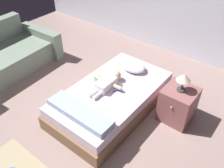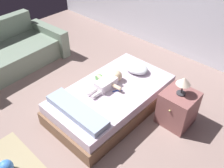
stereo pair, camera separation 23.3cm
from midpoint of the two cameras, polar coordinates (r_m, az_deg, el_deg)
ground_plane at (r=3.60m, az=-8.31°, el=-12.06°), size 8.00×8.00×0.00m
bed at (r=3.83m, az=-1.75°, el=-3.57°), size 1.13×2.04×0.39m
pillow at (r=4.08m, az=3.50°, el=4.17°), size 0.44×0.32×0.14m
baby at (r=3.72m, az=-2.71°, el=0.39°), size 0.50×0.68×0.17m
toothbrush at (r=3.66m, az=-0.33°, el=-1.54°), size 0.10×0.14×0.02m
couch at (r=5.19m, az=-26.19°, el=5.60°), size 1.27×2.10×0.83m
nightstand at (r=3.71m, az=13.72°, el=-4.78°), size 0.47×0.50×0.55m
lamp at (r=3.41m, az=14.93°, el=1.24°), size 0.20×0.20×0.28m
blanket at (r=3.30m, az=-9.78°, el=-6.78°), size 1.01×0.28×0.09m
toy_block at (r=3.86m, az=-5.18°, el=1.34°), size 0.10×0.10×0.08m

